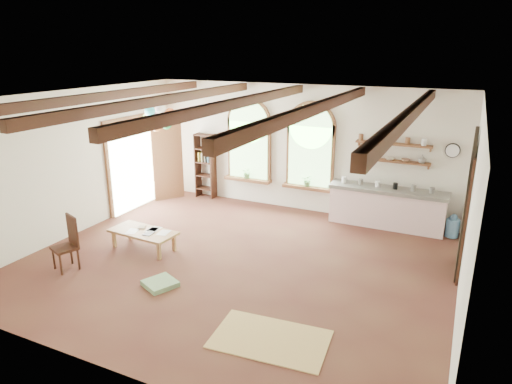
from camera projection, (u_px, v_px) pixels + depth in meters
The scene contains 27 objects.
floor at pixel (237, 262), 9.00m from camera, with size 8.00×8.00×0.00m, color brown.
ceiling_beams at pixel (234, 104), 8.06m from camera, with size 6.20×6.80×0.18m, color #391B12, non-canonical shape.
window_left at pixel (249, 143), 12.02m from camera, with size 1.30×0.28×2.20m.
window_right at pixel (310, 149), 11.33m from camera, with size 1.30×0.28×2.20m.
left_doorway at pixel (133, 165), 11.80m from camera, with size 0.10×1.90×2.50m, color brown.
right_doorway at pixel (465, 216), 8.35m from camera, with size 0.10×1.30×2.40m, color black.
kitchen_counter at pixel (387, 207), 10.67m from camera, with size 2.68×0.62×0.94m.
wall_shelf_lower at pixel (392, 161), 10.50m from camera, with size 1.70×0.24×0.04m, color brown.
wall_shelf_upper at pixel (394, 144), 10.38m from camera, with size 1.70×0.24×0.04m, color brown.
wall_clock at pixel (453, 151), 9.95m from camera, with size 0.32×0.32×0.04m, color black.
bookshelf at pixel (205, 166), 12.68m from camera, with size 0.53×0.32×1.80m.
coffee_table at pixel (143, 233), 9.49m from camera, with size 1.48×0.76×0.41m.
side_chair at pixel (67, 254), 8.65m from camera, with size 0.54×0.54×1.05m.
floor_mat at pixel (270, 339), 6.62m from camera, with size 1.66×1.03×0.02m, color tan.
floor_cushion at pixel (160, 284), 8.10m from camera, with size 0.51×0.51×0.09m, color #709567.
water_jug_a at pixel (452, 227), 10.16m from camera, with size 0.27×0.27×0.52m.
water_jug_b at pixel (453, 227), 10.15m from camera, with size 0.28×0.28×0.53m.
balloon_cluster at pixel (159, 118), 11.66m from camera, with size 0.85×0.97×1.16m.
table_book at pixel (138, 227), 9.66m from camera, with size 0.15×0.22×0.02m, color olive.
tablet at pixel (149, 233), 9.33m from camera, with size 0.17×0.24×0.01m, color black.
potted_plant_left at pixel (247, 173), 12.17m from camera, with size 0.27×0.23×0.30m, color #598C4C.
potted_plant_right at pixel (308, 180), 11.48m from camera, with size 0.27×0.23×0.30m, color #598C4C.
shelf_cup_a at pixel (360, 155), 10.79m from camera, with size 0.12×0.10×0.10m, color white.
shelf_cup_b at pixel (375, 156), 10.65m from camera, with size 0.10×0.10×0.09m, color beige.
shelf_bowl_a at pixel (390, 159), 10.51m from camera, with size 0.22×0.22×0.05m, color beige.
shelf_bowl_b at pixel (406, 160), 10.37m from camera, with size 0.20×0.20×0.06m, color #8C664C.
shelf_vase at pixel (422, 159), 10.20m from camera, with size 0.18×0.18×0.19m, color slate.
Camera 1 is at (3.83, -7.21, 4.06)m, focal length 32.00 mm.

